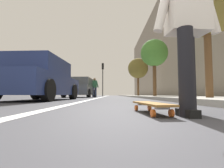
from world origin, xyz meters
name	(u,v)px	position (x,y,z in m)	size (l,w,h in m)	color
ground_plane	(116,98)	(10.00, 0.00, 0.00)	(80.00, 80.00, 0.00)	#38383D
lane_stripe_white	(105,96)	(20.00, 1.10, 0.00)	(52.00, 0.16, 0.01)	silver
sidewalk_curb	(141,96)	(18.00, -3.01, 0.06)	(52.00, 3.20, 0.12)	#9E9B93
building_facade	(158,52)	(22.00, -6.19, 6.20)	(40.00, 1.20, 12.39)	gray
skateboard	(151,105)	(0.90, -0.18, 0.09)	(0.86, 0.29, 0.11)	orange
skater_person	(187,22)	(0.75, -0.53, 0.94)	(0.48, 0.72, 1.64)	black
parked_car_near	(41,81)	(5.08, 2.84, 0.72)	(4.13, 2.03, 1.49)	navy
parked_car_mid	(80,88)	(12.01, 2.74, 0.72)	(4.18, 2.13, 1.49)	#4C5156
traffic_light	(103,73)	(21.01, 1.50, 3.05)	(0.33, 0.28, 4.43)	#2D2D2D
street_tree_near	(206,2)	(3.92, -2.61, 3.00)	(2.09, 2.09, 4.06)	brown
street_tree_mid	(154,53)	(10.10, -2.61, 2.99)	(1.82, 1.82, 3.95)	brown
street_tree_far	(138,68)	(17.10, -2.61, 3.10)	(2.21, 2.21, 4.23)	brown
pedestrian_distant	(95,86)	(12.74, 1.70, 0.91)	(0.45, 0.69, 1.59)	#384260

